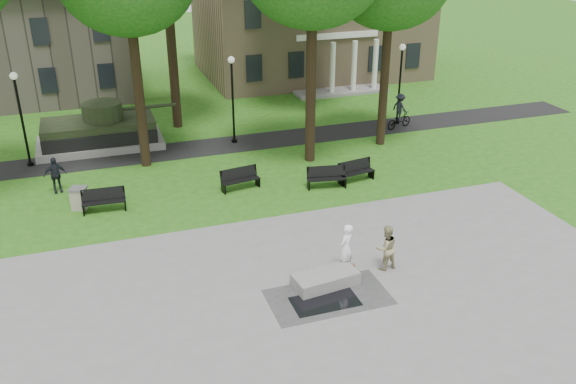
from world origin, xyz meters
name	(u,v)px	position (x,y,z in m)	size (l,w,h in m)	color
ground	(302,251)	(0.00, 0.00, 0.00)	(120.00, 120.00, 0.00)	#225614
plaza	(358,330)	(0.00, -5.00, 0.01)	(22.00, 16.00, 0.02)	gray
footpath	(227,145)	(0.00, 12.00, 0.01)	(44.00, 2.60, 0.01)	black
building_right	(309,15)	(10.00, 26.00, 4.34)	(17.00, 12.00, 8.60)	#9E8460
building_left	(14,41)	(-11.00, 26.50, 3.60)	(15.00, 10.00, 7.20)	#4C443D
lamp_left	(20,112)	(-10.00, 12.30, 2.79)	(0.36, 0.36, 4.73)	black
lamp_mid	(233,93)	(0.50, 12.30, 2.79)	(0.36, 0.36, 4.73)	black
lamp_right	(400,78)	(10.50, 12.30, 2.79)	(0.36, 0.36, 4.73)	black
tank_monument	(100,131)	(-6.46, 14.00, 0.86)	(7.45, 3.40, 2.40)	gray
puddle	(325,301)	(-0.42, -3.31, 0.02)	(2.20, 1.20, 0.00)	black
concrete_block	(325,279)	(-0.04, -2.41, 0.24)	(2.20, 1.00, 0.45)	gray
skateboard	(344,265)	(1.05, -1.51, 0.06)	(0.78, 0.20, 0.07)	brown
skateboarder	(346,248)	(0.96, -1.78, 0.93)	(0.66, 0.43, 1.81)	white
friend_watching	(386,248)	(2.35, -2.10, 0.86)	(0.81, 0.63, 1.67)	tan
pedestrian_walker	(55,175)	(-8.70, 8.53, 0.84)	(0.98, 0.41, 1.68)	black
cyclist	(399,114)	(10.20, 11.52, 0.84)	(1.95, 1.20, 2.06)	black
park_bench_0	(104,200)	(-6.80, 5.88, 0.52)	(1.82, 0.61, 1.00)	black
park_bench_1	(240,178)	(-0.76, 6.21, 0.52)	(1.85, 0.80, 1.00)	black
park_bench_2	(326,177)	(3.02, 5.11, 0.52)	(1.85, 0.84, 1.00)	black
park_bench_3	(356,170)	(4.62, 5.35, 0.52)	(1.85, 0.83, 1.00)	black
trash_bin	(79,198)	(-7.77, 6.45, 0.49)	(0.85, 0.85, 0.96)	#9E9482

